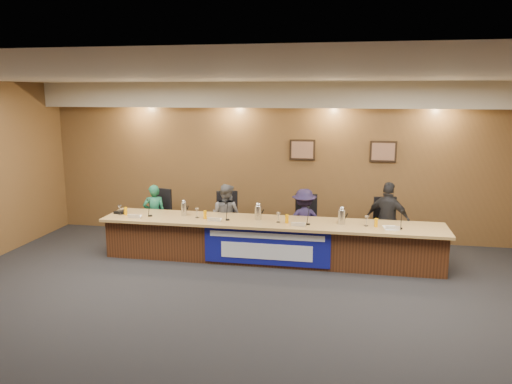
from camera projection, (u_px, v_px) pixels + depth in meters
The scene contains 40 objects.
floor at pixel (242, 317), 6.76m from camera, with size 10.00×10.00×0.00m, color black.
ceiling at pixel (240, 76), 6.13m from camera, with size 10.00×8.00×0.04m, color silver.
wall_back at pixel (283, 161), 10.30m from camera, with size 10.00×0.04×3.20m, color brown.
soffit at pixel (282, 95), 9.79m from camera, with size 10.00×0.50×0.50m, color beige.
dais_body at pixel (270, 242), 9.00m from camera, with size 6.00×0.80×0.70m, color #452412.
dais_top at pixel (270, 222), 8.88m from camera, with size 6.10×0.95×0.05m, color #A27E48.
banner at pixel (266, 247), 8.60m from camera, with size 2.20×0.02×0.65m, color navy.
banner_text_upper at pixel (266, 236), 8.55m from camera, with size 2.00×0.01×0.10m, color silver.
banner_text_lower at pixel (266, 252), 8.60m from camera, with size 1.60×0.01×0.28m, color silver.
wall_photo_left at pixel (302, 150), 10.15m from camera, with size 0.52×0.04×0.42m, color black.
wall_photo_right at pixel (383, 152), 9.85m from camera, with size 0.52×0.04×0.42m, color black.
panelist_a at pixel (154, 214), 9.96m from camera, with size 0.44×0.29×1.21m, color #185E41.
panelist_b at pixel (226, 216), 9.69m from camera, with size 0.62×0.48×1.27m, color #55565B.
panelist_c at pixel (304, 221), 9.41m from camera, with size 0.80×0.46×1.23m, color #1B1534.
panelist_d at pixel (388, 220), 9.11m from camera, with size 0.83×0.34×1.41m, color black.
office_chair_a at pixel (157, 219), 10.08m from camera, with size 0.48×0.48×0.08m, color black.
office_chair_b at pixel (227, 223), 9.81m from camera, with size 0.48×0.48×0.08m, color black.
office_chair_c at pixel (304, 226), 9.53m from camera, with size 0.48×0.48×0.08m, color black.
office_chair_d at pixel (387, 231), 9.25m from camera, with size 0.48×0.48×0.08m, color black.
nameplate_a at pixel (134, 216), 9.05m from camera, with size 0.24×0.06×0.09m, color white.
microphone_a at pixel (150, 216), 9.22m from camera, with size 0.07×0.07×0.02m, color black.
juice_glass_a at pixel (126, 211), 9.29m from camera, with size 0.06×0.06×0.15m, color #EF9C00.
water_glass_a at pixel (120, 210), 9.31m from camera, with size 0.08×0.08×0.18m, color silver.
nameplate_b at pixel (214, 219), 8.83m from camera, with size 0.24×0.06×0.09m, color white.
microphone_b at pixel (228, 220), 8.93m from camera, with size 0.07×0.07×0.02m, color black.
juice_glass_b at pixel (205, 215), 9.02m from camera, with size 0.06×0.06×0.15m, color #EF9C00.
water_glass_b at pixel (197, 213), 9.08m from camera, with size 0.08×0.08×0.18m, color silver.
nameplate_c at pixel (298, 224), 8.50m from camera, with size 0.24×0.06×0.09m, color white.
microphone_c at pixel (308, 224), 8.63m from camera, with size 0.07×0.07×0.02m, color black.
juice_glass_c at pixel (287, 219), 8.72m from camera, with size 0.06×0.06×0.15m, color #EF9C00.
water_glass_c at pixel (278, 217), 8.76m from camera, with size 0.08×0.08×0.18m, color silver.
nameplate_d at pixel (393, 228), 8.27m from camera, with size 0.24×0.06×0.09m, color white.
microphone_d at pixel (400, 228), 8.36m from camera, with size 0.07×0.07×0.02m, color black.
juice_glass_d at pixel (376, 223), 8.47m from camera, with size 0.06×0.06×0.15m, color #EF9C00.
water_glass_d at pixel (366, 221), 8.52m from camera, with size 0.08×0.08×0.18m, color silver.
carafe_left at pixel (184, 209), 9.23m from camera, with size 0.11×0.11×0.25m, color silver.
carafe_mid at pixel (258, 213), 8.96m from camera, with size 0.13×0.13×0.25m, color silver.
carafe_right at pixel (342, 217), 8.64m from camera, with size 0.13×0.13×0.25m, color silver.
speakerphone at pixel (122, 212), 9.43m from camera, with size 0.32×0.32×0.05m, color black.
paper_stack at pixel (390, 228), 8.42m from camera, with size 0.22×0.30×0.01m, color white.
Camera 1 is at (1.38, -6.15, 3.00)m, focal length 35.00 mm.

